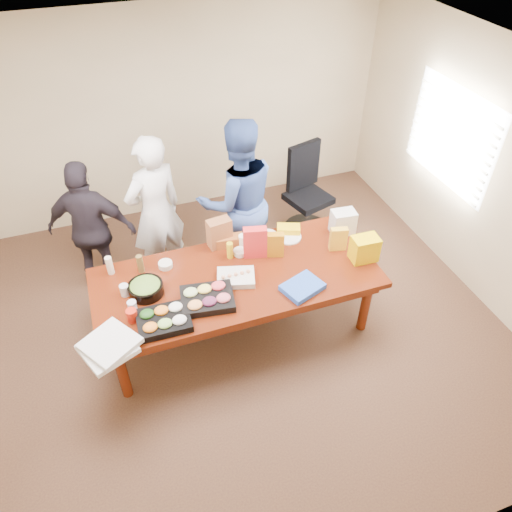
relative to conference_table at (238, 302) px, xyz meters
name	(u,v)px	position (x,y,z in m)	size (l,w,h in m)	color
floor	(238,327)	(0.00, 0.00, -0.39)	(5.50, 5.00, 0.02)	#47301E
ceiling	(229,78)	(0.00, 0.00, 2.33)	(5.50, 5.00, 0.02)	white
wall_back	(176,115)	(0.00, 2.50, 0.98)	(5.50, 0.04, 2.70)	beige
wall_front	(375,494)	(0.00, -2.50, 0.98)	(5.50, 0.04, 2.70)	beige
wall_right	(485,175)	(2.75, 0.00, 0.98)	(0.04, 5.00, 2.70)	beige
window_panel	(451,137)	(2.72, 0.60, 1.12)	(0.03, 1.40, 1.10)	white
window_blinds	(448,137)	(2.68, 0.60, 1.12)	(0.04, 1.36, 1.00)	beige
conference_table	(238,302)	(0.00, 0.00, 0.00)	(2.80, 1.20, 0.75)	#4C1C0F
office_chair	(309,195)	(1.38, 1.32, 0.19)	(0.58, 0.58, 1.14)	black
person_center	(156,212)	(-0.58, 1.10, 0.54)	(0.67, 0.44, 1.82)	white
person_right	(238,201)	(0.33, 0.94, 0.59)	(0.94, 0.73, 1.93)	#375399
person_left	(92,229)	(-1.27, 1.16, 0.44)	(0.95, 0.40, 1.62)	black
veggie_tray	(164,321)	(-0.79, -0.37, 0.41)	(0.47, 0.36, 0.07)	black
fruit_tray	(207,299)	(-0.36, -0.24, 0.41)	(0.48, 0.38, 0.07)	black
sheet_cake	(236,278)	(-0.02, -0.05, 0.41)	(0.36, 0.27, 0.06)	silver
salad_bowl	(146,289)	(-0.88, 0.06, 0.43)	(0.33, 0.33, 0.11)	black
chip_bag_blue	(302,287)	(0.54, -0.39, 0.40)	(0.37, 0.28, 0.06)	blue
chip_bag_red	(255,242)	(0.28, 0.23, 0.55)	(0.24, 0.10, 0.35)	red
chip_bag_yellow	(338,239)	(1.12, 0.05, 0.51)	(0.18, 0.07, 0.27)	gold
chip_bag_orange	(275,245)	(0.47, 0.17, 0.51)	(0.18, 0.08, 0.27)	#C1780D
mayo_jar	(243,241)	(0.20, 0.41, 0.45)	(0.09, 0.09, 0.14)	white
mustard_bottle	(230,250)	(0.02, 0.29, 0.47)	(0.06, 0.06, 0.18)	yellow
dressing_bottle	(140,264)	(-0.87, 0.38, 0.47)	(0.06, 0.06, 0.20)	brown
ranch_bottle	(110,265)	(-1.16, 0.46, 0.47)	(0.07, 0.07, 0.20)	#FBE6CA
banana_bunch	(289,230)	(0.75, 0.47, 0.42)	(0.25, 0.15, 0.08)	yellow
bread_loaf	(230,241)	(0.08, 0.48, 0.43)	(0.29, 0.13, 0.12)	#A05421
kraft_bag	(219,233)	(-0.02, 0.52, 0.53)	(0.24, 0.14, 0.32)	brown
red_cup	(132,315)	(-1.05, -0.25, 0.44)	(0.10, 0.10, 0.13)	red
clear_cup_a	(132,306)	(-1.03, -0.13, 0.43)	(0.08, 0.08, 0.11)	silver
clear_cup_b	(124,290)	(-1.07, 0.10, 0.43)	(0.09, 0.09, 0.12)	silver
pizza_box_lower	(108,349)	(-1.30, -0.52, 0.40)	(0.40, 0.40, 0.05)	white
pizza_box_upper	(110,343)	(-1.27, -0.51, 0.44)	(0.40, 0.40, 0.05)	silver
plate_a	(288,237)	(0.71, 0.40, 0.38)	(0.28, 0.28, 0.02)	silver
plate_b	(267,236)	(0.50, 0.48, 0.38)	(0.25, 0.25, 0.02)	silver
dip_bowl_a	(240,252)	(0.13, 0.30, 0.40)	(0.14, 0.14, 0.05)	silver
dip_bowl_b	(165,265)	(-0.63, 0.37, 0.40)	(0.14, 0.14, 0.06)	silver
grocery_bag_white	(343,222)	(1.30, 0.29, 0.51)	(0.25, 0.18, 0.27)	silver
grocery_bag_yellow	(364,249)	(1.30, -0.18, 0.51)	(0.27, 0.19, 0.27)	#FCCB00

